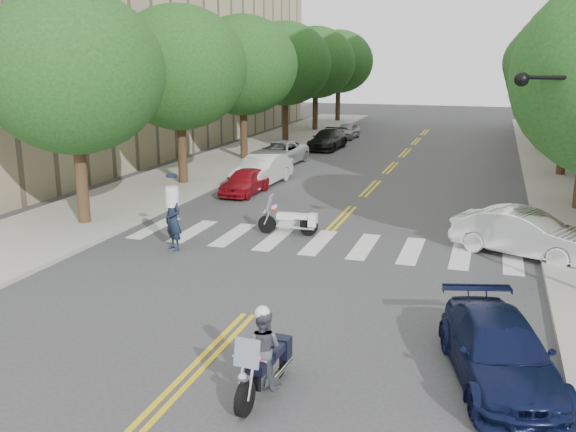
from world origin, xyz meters
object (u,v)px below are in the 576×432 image
at_px(motorcycle_police, 264,354).
at_px(officer_standing, 173,220).
at_px(motorcycle_parked, 293,221).
at_px(sedan_blue, 500,352).
at_px(convertible, 525,233).

relative_size(motorcycle_police, officer_standing, 1.08).
bearing_deg(officer_standing, motorcycle_police, -20.23).
bearing_deg(motorcycle_parked, sedan_blue, -146.71).
relative_size(motorcycle_parked, officer_standing, 1.08).
relative_size(motorcycle_police, sedan_blue, 0.50).
relative_size(motorcycle_police, motorcycle_parked, 1.00).
distance_m(motorcycle_police, officer_standing, 9.64).
distance_m(motorcycle_police, convertible, 11.51).
relative_size(convertible, sedan_blue, 1.02).
distance_m(motorcycle_parked, officer_standing, 4.29).
bearing_deg(motorcycle_parked, motorcycle_police, -170.23).
relative_size(motorcycle_parked, sedan_blue, 0.50).
bearing_deg(convertible, officer_standing, 126.58).
bearing_deg(motorcycle_police, motorcycle_parked, -72.02).
height_order(convertible, sedan_blue, convertible).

